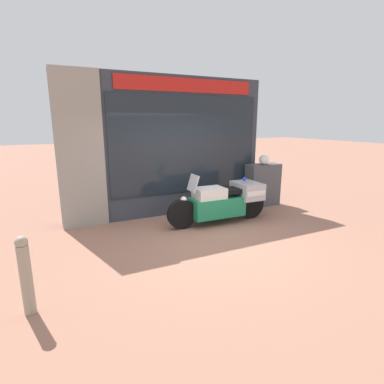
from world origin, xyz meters
TOP-DOWN VIEW (x-y plane):
  - ground_plane at (0.00, 0.00)m, footprint 60.00×60.00m
  - shop_building at (-0.40, 2.00)m, footprint 5.09×0.55m
  - window_display at (0.41, 2.03)m, footprint 3.67×0.30m
  - paramedic_motorcycle at (0.89, 0.72)m, footprint 2.48×0.76m
  - utility_cabinet at (2.62, 1.50)m, footprint 0.95×0.42m
  - white_helmet at (2.56, 1.43)m, footprint 0.26×0.26m
  - street_bollard at (-3.07, -1.20)m, footprint 0.15×0.15m

SIDE VIEW (x-z plane):
  - ground_plane at x=0.00m, z-range 0.00..0.00m
  - window_display at x=0.41m, z-range -0.52..1.47m
  - street_bollard at x=-3.07m, z-range 0.02..1.02m
  - paramedic_motorcycle at x=0.89m, z-range -0.07..1.11m
  - utility_cabinet at x=2.62m, z-range 0.00..1.16m
  - white_helmet at x=2.56m, z-range 1.16..1.42m
  - shop_building at x=-0.40m, z-range 0.01..3.37m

